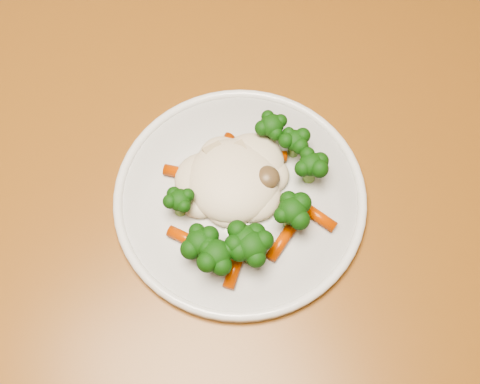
{
  "coord_description": "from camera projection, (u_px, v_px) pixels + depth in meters",
  "views": [
    {
      "loc": [
        0.19,
        -0.02,
        1.34
      ],
      "look_at": [
        0.32,
        0.21,
        0.77
      ],
      "focal_mm": 45.0,
      "sensor_mm": 36.0,
      "label": 1
    }
  ],
  "objects": [
    {
      "name": "meal",
      "position": [
        243.0,
        197.0,
        0.61
      ],
      "size": [
        0.18,
        0.16,
        0.04
      ],
      "color": "beige",
      "rests_on": "plate"
    },
    {
      "name": "dining_table",
      "position": [
        184.0,
        225.0,
        0.74
      ],
      "size": [
        1.41,
        1.15,
        0.75
      ],
      "rotation": [
        0.0,
        0.0,
        -0.32
      ],
      "color": "#935822",
      "rests_on": "ground"
    },
    {
      "name": "plate",
      "position": [
        240.0,
        198.0,
        0.64
      ],
      "size": [
        0.27,
        0.27,
        0.01
      ],
      "primitive_type": "cylinder",
      "color": "white",
      "rests_on": "dining_table"
    }
  ]
}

